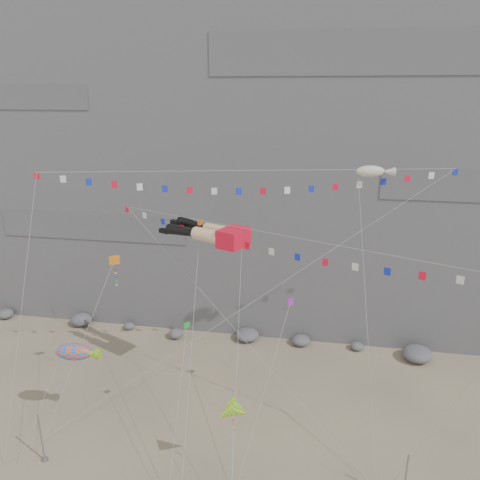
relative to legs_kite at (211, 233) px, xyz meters
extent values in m
plane|color=gray|center=(1.43, -6.82, -15.53)|extent=(120.00, 120.00, 0.00)
cube|color=slate|center=(1.43, 25.18, 9.47)|extent=(80.00, 28.00, 50.00)
cylinder|color=gray|center=(-10.80, -10.19, -13.47)|extent=(0.12, 0.12, 4.11)
cylinder|color=gray|center=(15.31, -9.45, -13.50)|extent=(0.12, 0.12, 4.04)
cube|color=red|center=(2.06, -0.92, 0.01)|extent=(2.65, 2.99, 1.46)
cylinder|color=#D6AD85|center=(-0.18, -0.71, 0.01)|extent=(2.69, 1.99, 1.08)
sphere|color=black|center=(-1.30, -0.21, 0.01)|extent=(0.99, 0.99, 0.99)
cone|color=black|center=(-2.63, 0.39, -0.08)|extent=(3.06, 2.03, 1.01)
cube|color=black|center=(-4.42, 1.20, -0.41)|extent=(1.04, 0.78, 0.36)
cylinder|color=#D6AD85|center=(0.42, 0.62, 0.01)|extent=(2.69, 1.99, 1.08)
sphere|color=black|center=(-0.71, 1.12, 0.01)|extent=(0.99, 0.99, 0.99)
cone|color=black|center=(-2.03, 1.72, 0.15)|extent=(3.07, 2.03, 1.08)
cube|color=black|center=(-3.82, 2.53, 0.04)|extent=(1.04, 0.78, 0.36)
cylinder|color=gray|center=(3.15, -7.36, -7.74)|extent=(0.03, 0.03, 20.26)
cylinder|color=gray|center=(-5.14, -5.28, -5.16)|extent=(0.03, 0.03, 29.05)
cube|color=gray|center=(-13.49, -11.20, -15.48)|extent=(0.16, 0.16, 0.10)
cylinder|color=gray|center=(10.11, -5.73, -7.32)|extent=(0.03, 0.03, 19.26)
cylinder|color=gray|center=(-9.41, -6.47, -8.64)|extent=(0.03, 0.03, 16.02)
cube|color=gray|center=(-11.51, -10.08, -15.48)|extent=(0.16, 0.16, 0.10)
cylinder|color=gray|center=(-11.02, -8.76, -11.86)|extent=(0.03, 0.03, 9.02)
cube|color=gray|center=(-12.49, -11.01, -15.48)|extent=(0.16, 0.16, 0.10)
cylinder|color=gray|center=(13.12, -2.88, -5.21)|extent=(0.03, 0.03, 23.24)
cylinder|color=gray|center=(-0.13, -6.41, -7.43)|extent=(0.03, 0.03, 21.78)
cylinder|color=gray|center=(5.39, -6.53, -10.10)|extent=(0.03, 0.03, 14.46)
cylinder|color=gray|center=(-0.35, -9.53, -10.35)|extent=(0.03, 0.03, 12.19)
camera|label=1|loc=(8.78, -35.75, 11.19)|focal=35.00mm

